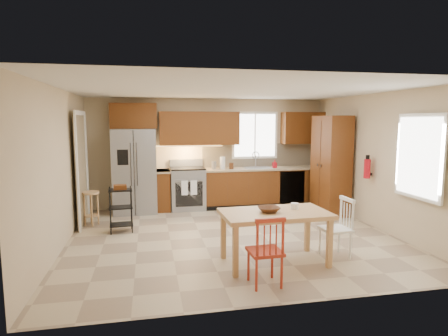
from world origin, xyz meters
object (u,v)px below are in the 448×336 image
Objects in this scene: range_stove at (188,189)px; table_jar at (295,208)px; pantry at (331,165)px; chair_white at (335,228)px; soap_bottle at (275,164)px; chair_red at (265,250)px; table_bowl at (269,212)px; fire_extinguisher at (367,169)px; utility_cart at (121,210)px; dining_table at (275,238)px; bar_stool at (91,208)px; refrigerator at (135,171)px.

table_jar is at bearing -70.73° from range_stove.
pantry reaches higher than chair_white.
chair_white is (-0.22, -3.36, -0.56)m from soap_bottle.
chair_red is at bearing 116.27° from chair_white.
pantry is at bearing 48.62° from table_bowl.
utility_cart is at bearing 173.56° from fire_extinguisher.
table_bowl is 2.92m from utility_cart.
soap_bottle is at bearing -5.72° from chair_white.
pantry reaches higher than dining_table.
pantry reaches higher than table_bowl.
chair_red is (-0.35, -0.65, 0.07)m from dining_table.
pantry is 2.58× the size of utility_cart.
fire_extinguisher reaches higher than soap_bottle.
chair_white is 2.90× the size of table_bowl.
utility_cart is at bearing -131.77° from range_stove.
fire_extinguisher is at bearing -11.19° from utility_cart.
chair_red is at bearing -110.49° from soap_bottle.
utility_cart reaches higher than bar_stool.
bar_stool is (-2.46, 3.18, -0.11)m from chair_red.
range_stove is 7.63× the size of table_jar.
fire_extinguisher reaches higher than chair_red.
refrigerator is 2.24× the size of utility_cart.
table_jar is (-1.99, -1.36, -0.34)m from fire_extinguisher.
table_jar is (-0.63, 0.04, 0.32)m from chair_white.
table_bowl is 0.37× the size of utility_cart.
refrigerator is 1.23× the size of dining_table.
dining_table is at bearing -76.11° from range_stove.
table_jar is (1.19, -3.40, 0.30)m from range_stove.
bar_stool is at bearing -131.50° from refrigerator.
utility_cart is (-1.87, 2.62, -0.03)m from chair_red.
fire_extinguisher is (0.20, -1.05, 0.05)m from pantry.
table_bowl is at bearing -148.82° from fire_extinguisher.
table_bowl is at bearing -20.60° from bar_stool.
range_stove is 1.05× the size of chair_red.
refrigerator reaches higher than table_bowl.
pantry reaches higher than bar_stool.
chair_red is at bearing -59.18° from utility_cart.
fire_extinguisher reaches higher than utility_cart.
chair_red reaches higher than table_bowl.
dining_table is (-2.32, -1.46, -0.74)m from fire_extinguisher.
soap_bottle is at bearing 75.76° from table_jar.
chair_red is 1.33× the size of bar_stool.
table_bowl is at bearing -47.50° from utility_cart.
soap_bottle is 0.53× the size of fire_extinguisher.
utility_cart is (-3.17, 1.92, -0.03)m from chair_white.
dining_table is 4.94× the size of table_bowl.
table_jar is at bearing -15.51° from bar_stool.
chair_red is at bearing -111.59° from table_bowl.
bar_stool is at bearing 137.10° from table_bowl.
utility_cart is (-0.21, -1.46, -0.50)m from refrigerator.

